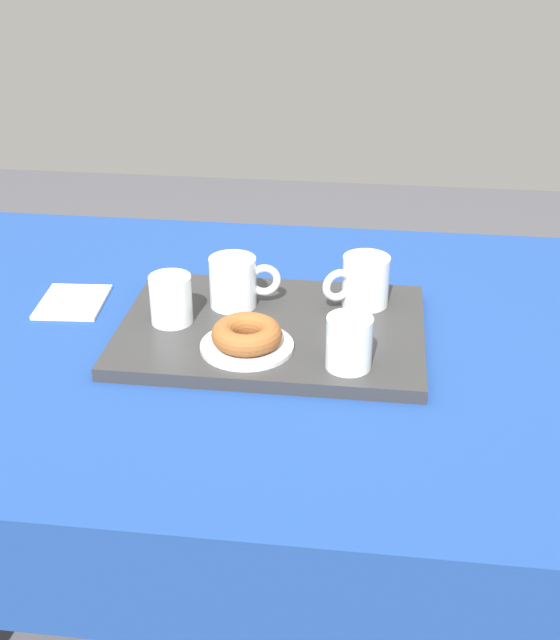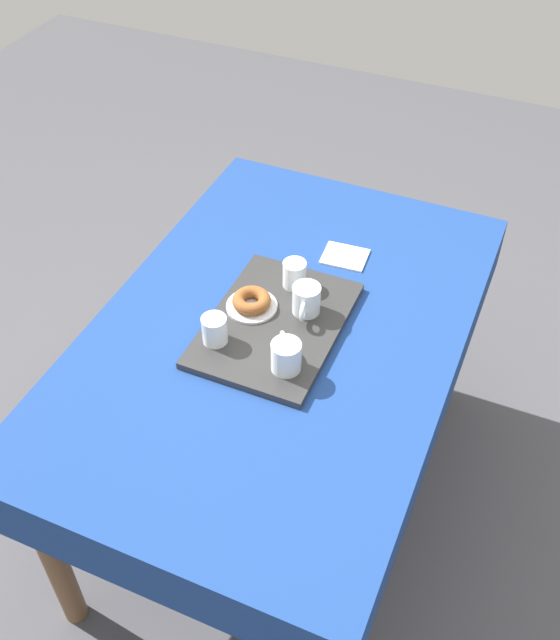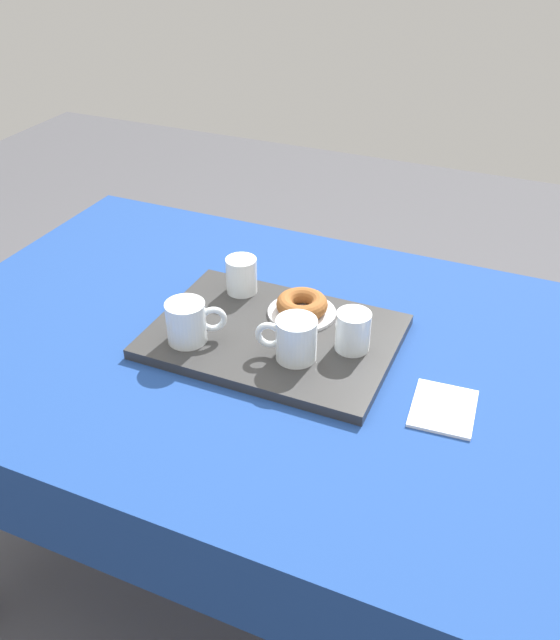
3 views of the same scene
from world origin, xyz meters
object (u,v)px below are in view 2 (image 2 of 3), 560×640
Objects in this scene: dining_table at (278,354)px; water_glass_near at (215,330)px; sugar_donut_left at (252,300)px; donut_plate_left at (252,306)px; paper_napkin at (345,256)px; serving_tray at (276,323)px; water_glass_far at (294,275)px; tea_mug_right at (306,300)px; tea_mug_left at (286,356)px.

dining_table is 18.63× the size of water_glass_near.
donut_plate_left is at bearing 180.00° from sugar_donut_left.
water_glass_near is 0.50m from paper_napkin.
dining_table is at bearing -10.17° from paper_napkin.
water_glass_near is (0.12, -0.12, 0.15)m from dining_table.
water_glass_near is (0.13, -0.11, 0.05)m from serving_tray.
water_glass_far is at bearing -173.42° from dining_table.
sugar_donut_left is at bearing -73.05° from tea_mug_right.
water_glass_near reaches higher than dining_table.
water_glass_near is at bearing -44.14° from dining_table.
tea_mug_left is at bearing 86.11° from water_glass_near.
sugar_donut_left is (0.04, -0.14, -0.01)m from tea_mug_right.
tea_mug_right reaches higher than water_glass_near.
paper_napkin is (-0.28, 0.01, -0.06)m from tea_mug_right.
tea_mug_left is at bearing 18.67° from water_glass_far.
donut_plate_left is (-0.16, -0.17, -0.03)m from tea_mug_left.
sugar_donut_left is at bearing 167.70° from water_glass_near.
tea_mug_left is at bearing 8.23° from tea_mug_right.
tea_mug_right reaches higher than serving_tray.
water_glass_near reaches higher than paper_napkin.
tea_mug_right is at bearing -171.77° from tea_mug_left.
serving_tray is 0.17m from tea_mug_left.
serving_tray is at bearing -11.48° from paper_napkin.
water_glass_far is (-0.15, -0.01, 0.04)m from serving_tray.
serving_tray is 0.10m from tea_mug_right.
dining_table is 0.23m from water_glass_near.
tea_mug_right reaches higher than sugar_donut_left.
donut_plate_left reaches higher than serving_tray.
serving_tray is 6.09× the size of water_glass_far.
serving_tray is at bearing 74.38° from donut_plate_left.
tea_mug_right is at bearing 106.95° from sugar_donut_left.
dining_table is 0.15m from donut_plate_left.
water_glass_far reaches higher than paper_napkin.
water_glass_far is 0.15m from donut_plate_left.
tea_mug_right reaches higher than dining_table.
sugar_donut_left reaches higher than serving_tray.
serving_tray is at bearing 138.60° from water_glass_near.
water_glass_near is at bearing -41.69° from tea_mug_right.
tea_mug_right is 0.83× the size of donut_plate_left.
donut_plate_left is at bearing 167.70° from water_glass_near.
sugar_donut_left is (-0.03, -0.09, 0.14)m from dining_table.
water_glass_far is 0.15m from sugar_donut_left.
tea_mug_right is at bearing 138.31° from water_glass_near.
tea_mug_right is at bearing -2.29° from paper_napkin.
serving_tray is 3.40× the size of donut_plate_left.
sugar_donut_left is at bearing -105.62° from serving_tray.
paper_napkin is at bearing 155.02° from sugar_donut_left.
serving_tray is 0.17m from water_glass_near.
tea_mug_right is 0.14m from sugar_donut_left.
sugar_donut_left reaches higher than paper_napkin.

